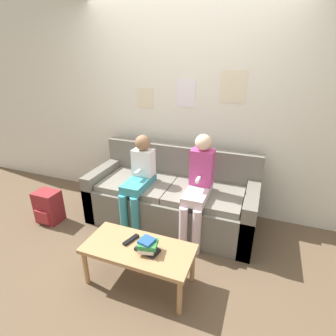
# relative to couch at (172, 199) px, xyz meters

# --- Properties ---
(ground_plane) EXTENTS (10.00, 10.00, 0.00)m
(ground_plane) POSITION_rel_couch_xyz_m (0.00, -0.52, -0.30)
(ground_plane) COLOR brown
(wall_back) EXTENTS (8.00, 0.07, 2.60)m
(wall_back) POSITION_rel_couch_xyz_m (0.00, 0.50, 1.00)
(wall_back) COLOR silver
(wall_back) RESTS_ON ground_plane
(couch) EXTENTS (1.96, 0.80, 0.89)m
(couch) POSITION_rel_couch_xyz_m (0.00, 0.00, 0.00)
(couch) COLOR #6B665B
(couch) RESTS_ON ground_plane
(coffee_table) EXTENTS (0.96, 0.44, 0.38)m
(coffee_table) POSITION_rel_couch_xyz_m (0.06, -1.01, 0.03)
(coffee_table) COLOR #AD7F51
(coffee_table) RESTS_ON ground_plane
(person_left) EXTENTS (0.24, 0.55, 1.09)m
(person_left) POSITION_rel_couch_xyz_m (-0.33, -0.20, 0.32)
(person_left) COLOR teal
(person_left) RESTS_ON ground_plane
(person_right) EXTENTS (0.24, 0.55, 1.17)m
(person_right) POSITION_rel_couch_xyz_m (0.36, -0.19, 0.35)
(person_right) COLOR silver
(person_right) RESTS_ON ground_plane
(tv_remote) EXTENTS (0.09, 0.17, 0.02)m
(tv_remote) POSITION_rel_couch_xyz_m (-0.04, -0.96, 0.09)
(tv_remote) COLOR black
(tv_remote) RESTS_ON coffee_table
(book_stack) EXTENTS (0.22, 0.17, 0.12)m
(book_stack) POSITION_rel_couch_xyz_m (0.16, -1.03, 0.14)
(book_stack) COLOR black
(book_stack) RESTS_ON coffee_table
(backpack) EXTENTS (0.28, 0.25, 0.40)m
(backpack) POSITION_rel_couch_xyz_m (-1.41, -0.55, -0.11)
(backpack) COLOR maroon
(backpack) RESTS_ON ground_plane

